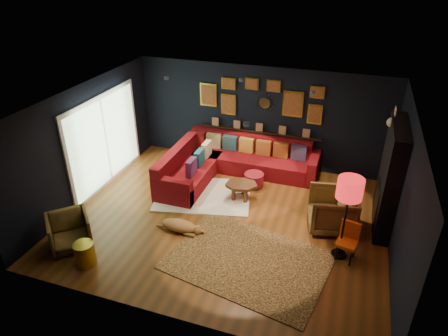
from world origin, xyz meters
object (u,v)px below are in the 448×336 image
(coffee_table, at_px, (241,187))
(armchair_right, at_px, (332,209))
(orange_chair, at_px, (348,238))
(floor_lamp, at_px, (349,192))
(pouf, at_px, (254,179))
(armchair_left, at_px, (69,230))
(gold_stool, at_px, (85,254))
(dog, at_px, (179,224))
(sectional, at_px, (226,164))

(coffee_table, height_order, armchair_right, armchair_right)
(orange_chair, bearing_deg, floor_lamp, -178.44)
(pouf, relative_size, armchair_left, 0.62)
(gold_stool, bearing_deg, dog, 50.20)
(pouf, height_order, dog, dog)
(sectional, xyz_separation_m, gold_stool, (-1.36, -3.95, -0.10))
(sectional, distance_m, armchair_left, 4.09)
(pouf, bearing_deg, floor_lamp, -41.63)
(armchair_left, bearing_deg, gold_stool, -75.52)
(sectional, relative_size, dog, 3.31)
(gold_stool, bearing_deg, armchair_right, 31.88)
(gold_stool, distance_m, orange_chair, 4.77)
(orange_chair, distance_m, floor_lamp, 0.96)
(armchair_left, relative_size, orange_chair, 1.00)
(pouf, height_order, orange_chair, orange_chair)
(sectional, xyz_separation_m, pouf, (0.81, -0.31, -0.14))
(coffee_table, relative_size, floor_lamp, 0.51)
(pouf, distance_m, armchair_right, 2.22)
(coffee_table, xyz_separation_m, pouf, (0.13, 0.65, -0.15))
(coffee_table, height_order, gold_stool, gold_stool)
(armchair_left, relative_size, armchair_right, 0.82)
(gold_stool, distance_m, floor_lamp, 4.81)
(gold_stool, bearing_deg, armchair_left, 148.90)
(sectional, height_order, orange_chair, sectional)
(sectional, relative_size, orange_chair, 4.52)
(sectional, xyz_separation_m, orange_chair, (3.09, -2.25, 0.12))
(sectional, height_order, dog, sectional)
(pouf, bearing_deg, orange_chair, -40.45)
(armchair_right, relative_size, orange_chair, 1.22)
(armchair_left, height_order, orange_chair, orange_chair)
(sectional, height_order, floor_lamp, floor_lamp)
(orange_chair, bearing_deg, sectional, 155.53)
(sectional, xyz_separation_m, armchair_right, (2.72, -1.41, 0.14))
(armchair_left, height_order, dog, armchair_left)
(pouf, relative_size, dog, 0.45)
(armchair_left, xyz_separation_m, dog, (1.77, 1.09, -0.20))
(pouf, relative_size, gold_stool, 1.03)
(sectional, distance_m, pouf, 0.88)
(coffee_table, distance_m, floor_lamp, 2.83)
(armchair_left, relative_size, gold_stool, 1.66)
(gold_stool, bearing_deg, orange_chair, 20.91)
(pouf, bearing_deg, dog, -114.00)
(floor_lamp, bearing_deg, armchair_right, 107.09)
(armchair_right, xyz_separation_m, floor_lamp, (0.25, -0.82, 0.93))
(floor_lamp, bearing_deg, gold_stool, -158.35)
(dog, bearing_deg, gold_stool, -129.29)
(armchair_right, relative_size, floor_lamp, 0.56)
(sectional, relative_size, coffee_table, 4.02)
(armchair_left, distance_m, armchair_right, 5.15)
(dog, bearing_deg, pouf, 66.51)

